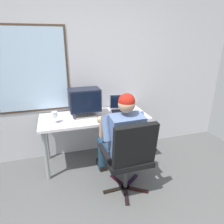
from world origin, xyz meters
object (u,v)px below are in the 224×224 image
Objects in this scene: crt_monitor at (85,100)px; desk at (94,121)px; office_chair at (130,154)px; laptop at (122,107)px; wine_glass at (55,115)px; person_seated at (121,137)px.

desk is at bearing -19.12° from crt_monitor.
laptop is at bearing 76.97° from office_chair.
crt_monitor reaches higher than wine_glass.
person_seated reaches higher than desk.
desk is 0.33m from crt_monitor.
desk is 0.46m from laptop.
office_chair is 1.09m from wine_glass.
laptop reaches higher than wine_glass.
desk is 1.58× the size of office_chair.
office_chair is at bearing -87.70° from person_seated.
desk is at bearing 111.84° from person_seated.
person_seated is 0.90m from wine_glass.
desk is 9.93× the size of wine_glass.
crt_monitor is at bearing 160.88° from desk.
crt_monitor is (-0.12, 0.04, 0.31)m from desk.
desk is 0.85m from office_chair.
office_chair is at bearing -74.14° from desk.
person_seated is 0.76m from crt_monitor.
crt_monitor is at bearing 112.38° from office_chair.
person_seated is 0.67m from laptop.
laptop is at bearing 2.93° from crt_monitor.
laptop is (0.56, 0.03, -0.17)m from crt_monitor.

